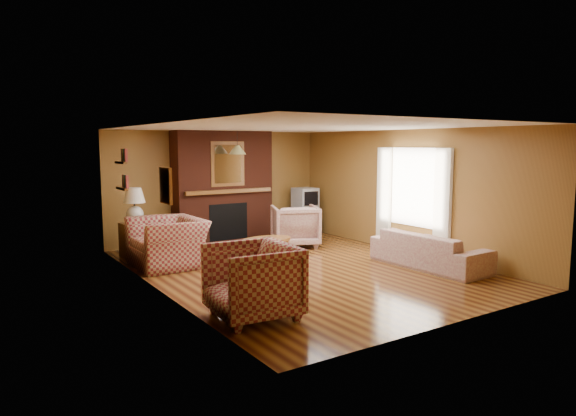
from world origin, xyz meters
TOP-DOWN VIEW (x-y plane):
  - floor at (0.00, 0.00)m, footprint 6.50×6.50m
  - ceiling at (0.00, 0.00)m, footprint 6.50×6.50m
  - wall_back at (0.00, 3.25)m, footprint 6.50×0.00m
  - wall_front at (0.00, -3.25)m, footprint 6.50×0.00m
  - wall_left at (-2.50, 0.00)m, footprint 0.00×6.50m
  - wall_right at (2.50, 0.00)m, footprint 0.00×6.50m
  - fireplace at (0.00, 2.98)m, footprint 2.20×0.82m
  - window_right at (2.45, -0.20)m, footprint 0.10×1.85m
  - bookshelf at (-2.44, 1.90)m, footprint 0.09×0.55m
  - botanical_print at (-2.47, -0.30)m, footprint 0.05×0.40m
  - pendant_light at (0.00, 2.30)m, footprint 0.36×0.36m
  - plaid_loveseat at (-1.85, 1.42)m, footprint 1.14×1.30m
  - plaid_armchair at (-1.95, -1.78)m, footprint 1.10×1.07m
  - floral_sofa at (1.90, -1.16)m, footprint 0.87×2.11m
  - floral_armchair at (0.99, 1.65)m, footprint 1.22×1.23m
  - coffee_table at (-0.26, 0.70)m, footprint 0.94×0.58m
  - side_table at (-2.10, 2.45)m, footprint 0.53×0.53m
  - table_lamp at (-2.10, 2.45)m, footprint 0.40×0.40m
  - tv_stand at (2.05, 2.80)m, footprint 0.61×0.56m
  - crt_tv at (2.05, 2.79)m, footprint 0.50×0.50m

SIDE VIEW (x-z plane):
  - floor at x=0.00m, z-range 0.00..0.00m
  - floral_sofa at x=1.90m, z-range 0.00..0.61m
  - tv_stand at x=2.05m, z-range 0.00..0.63m
  - side_table at x=-2.10m, z-range 0.00..0.65m
  - coffee_table at x=-0.26m, z-range 0.16..0.62m
  - plaid_loveseat at x=-1.85m, z-range 0.00..0.83m
  - floral_armchair at x=0.99m, z-range 0.00..0.86m
  - plaid_armchair at x=-1.95m, z-range 0.00..0.92m
  - crt_tv at x=2.05m, z-range 0.63..1.09m
  - table_lamp at x=-2.10m, z-range 0.68..1.35m
  - window_right at x=2.45m, z-range 0.13..2.13m
  - fireplace at x=0.00m, z-range -0.02..2.38m
  - wall_back at x=0.00m, z-range -2.05..4.45m
  - wall_front at x=0.00m, z-range -2.05..4.45m
  - wall_left at x=-2.50m, z-range -2.05..4.45m
  - wall_right at x=2.50m, z-range -2.05..4.45m
  - botanical_print at x=-2.47m, z-range 1.30..1.80m
  - bookshelf at x=-2.44m, z-range 1.31..2.02m
  - pendant_light at x=0.00m, z-range 1.76..2.24m
  - ceiling at x=0.00m, z-range 2.40..2.40m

